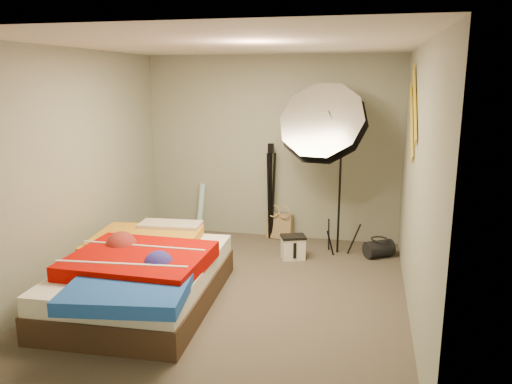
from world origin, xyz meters
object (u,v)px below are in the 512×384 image
(tote_bag, at_px, (280,226))
(camera_tripod, at_px, (271,185))
(bed, at_px, (142,275))
(photo_umbrella, at_px, (324,126))
(duffel_bag, at_px, (379,249))
(camera_case, at_px, (293,248))
(wrapping_roll, at_px, (201,209))

(tote_bag, bearing_deg, camera_tripod, -155.26)
(tote_bag, bearing_deg, bed, -101.40)
(bed, xyz_separation_m, camera_tripod, (0.83, 2.31, 0.47))
(bed, bearing_deg, camera_tripod, 70.16)
(bed, bearing_deg, photo_umbrella, 49.31)
(bed, distance_m, photo_umbrella, 2.76)
(bed, relative_size, camera_tripod, 1.67)
(tote_bag, height_order, bed, bed)
(duffel_bag, bearing_deg, camera_case, 162.97)
(bed, bearing_deg, duffel_bag, 39.01)
(photo_umbrella, height_order, camera_tripod, photo_umbrella)
(wrapping_roll, height_order, camera_tripod, camera_tripod)
(tote_bag, relative_size, wrapping_roll, 0.50)
(tote_bag, bearing_deg, duffel_bag, -8.41)
(camera_case, xyz_separation_m, camera_tripod, (-0.43, 0.74, 0.63))
(wrapping_roll, height_order, bed, wrapping_roll)
(camera_case, distance_m, duffel_bag, 1.08)
(wrapping_roll, xyz_separation_m, bed, (0.20, -2.34, -0.06))
(camera_case, height_order, duffel_bag, camera_case)
(bed, bearing_deg, tote_bag, 67.65)
(tote_bag, height_order, camera_case, tote_bag)
(bed, bearing_deg, camera_case, 51.15)
(duffel_bag, relative_size, photo_umbrella, 0.15)
(photo_umbrella, bearing_deg, camera_case, -139.77)
(tote_bag, xyz_separation_m, camera_case, (0.30, -0.77, -0.04))
(wrapping_roll, relative_size, bed, 0.32)
(wrapping_roll, bearing_deg, tote_bag, 0.00)
(tote_bag, distance_m, duffel_bag, 1.42)
(bed, height_order, photo_umbrella, photo_umbrella)
(camera_case, distance_m, bed, 2.02)
(camera_tripod, bearing_deg, camera_case, -59.56)
(tote_bag, bearing_deg, camera_case, -57.48)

